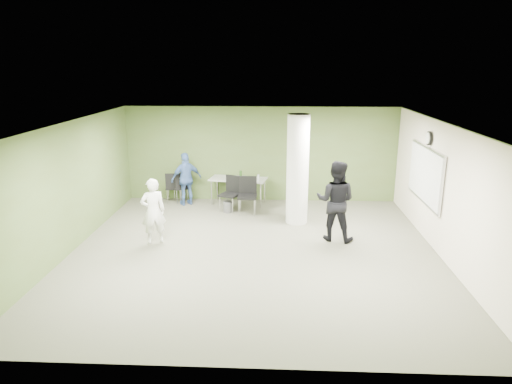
# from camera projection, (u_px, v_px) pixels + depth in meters

# --- Properties ---
(floor) EXTENTS (8.00, 8.00, 0.00)m
(floor) POSITION_uv_depth(u_px,v_px,m) (254.00, 251.00, 10.03)
(floor) COLOR #5A5847
(floor) RESTS_ON ground
(ceiling) EXTENTS (8.00, 8.00, 0.00)m
(ceiling) POSITION_uv_depth(u_px,v_px,m) (254.00, 124.00, 9.27)
(ceiling) COLOR white
(ceiling) RESTS_ON wall_back
(wall_back) EXTENTS (8.00, 2.80, 0.02)m
(wall_back) POSITION_uv_depth(u_px,v_px,m) (261.00, 154.00, 13.50)
(wall_back) COLOR #4D5F2C
(wall_back) RESTS_ON floor
(wall_left) EXTENTS (0.02, 8.00, 2.80)m
(wall_left) POSITION_uv_depth(u_px,v_px,m) (69.00, 188.00, 9.83)
(wall_left) COLOR #4D5F2C
(wall_left) RESTS_ON floor
(wall_right_cream) EXTENTS (0.02, 8.00, 2.80)m
(wall_right_cream) POSITION_uv_depth(u_px,v_px,m) (446.00, 193.00, 9.47)
(wall_right_cream) COLOR beige
(wall_right_cream) RESTS_ON floor
(column) EXTENTS (0.56, 0.56, 2.80)m
(column) POSITION_uv_depth(u_px,v_px,m) (298.00, 170.00, 11.53)
(column) COLOR silver
(column) RESTS_ON floor
(whiteboard) EXTENTS (0.05, 2.30, 1.30)m
(whiteboard) POSITION_uv_depth(u_px,v_px,m) (425.00, 175.00, 10.60)
(whiteboard) COLOR silver
(whiteboard) RESTS_ON wall_right_cream
(wall_clock) EXTENTS (0.06, 0.32, 0.32)m
(wall_clock) POSITION_uv_depth(u_px,v_px,m) (429.00, 138.00, 10.37)
(wall_clock) COLOR black
(wall_clock) RESTS_ON wall_right_cream
(folding_table) EXTENTS (1.72, 0.97, 1.02)m
(folding_table) POSITION_uv_depth(u_px,v_px,m) (238.00, 180.00, 13.27)
(folding_table) COLOR #9A9B95
(folding_table) RESTS_ON floor
(wastebasket) EXTENTS (0.26, 0.26, 0.30)m
(wastebasket) POSITION_uv_depth(u_px,v_px,m) (228.00, 207.00, 12.66)
(wastebasket) COLOR #4C4C4C
(wastebasket) RESTS_ON floor
(chair_back_left) EXTENTS (0.51, 0.51, 0.92)m
(chair_back_left) POSITION_uv_depth(u_px,v_px,m) (174.00, 185.00, 13.43)
(chair_back_left) COLOR black
(chair_back_left) RESTS_ON floor
(chair_back_right) EXTENTS (0.61, 0.61, 0.94)m
(chair_back_right) POSITION_uv_depth(u_px,v_px,m) (182.00, 185.00, 13.42)
(chair_back_right) COLOR black
(chair_back_right) RESTS_ON floor
(chair_table_left) EXTENTS (0.65, 0.65, 0.99)m
(chair_table_left) POSITION_uv_depth(u_px,v_px,m) (231.00, 191.00, 12.70)
(chair_table_left) COLOR black
(chair_table_left) RESTS_ON floor
(chair_table_right) EXTENTS (0.51, 0.51, 1.02)m
(chair_table_right) POSITION_uv_depth(u_px,v_px,m) (248.00, 192.00, 12.48)
(chair_table_right) COLOR black
(chair_table_right) RESTS_ON floor
(woman_white) EXTENTS (0.66, 0.57, 1.53)m
(woman_white) POSITION_uv_depth(u_px,v_px,m) (153.00, 211.00, 10.31)
(woman_white) COLOR white
(woman_white) RESTS_ON floor
(man_black) EXTENTS (1.08, 0.95, 1.88)m
(man_black) POSITION_uv_depth(u_px,v_px,m) (336.00, 201.00, 10.48)
(man_black) COLOR black
(man_black) RESTS_ON floor
(man_blue) EXTENTS (0.97, 0.78, 1.54)m
(man_blue) POSITION_uv_depth(u_px,v_px,m) (186.00, 179.00, 13.19)
(man_blue) COLOR #4061A0
(man_blue) RESTS_ON floor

